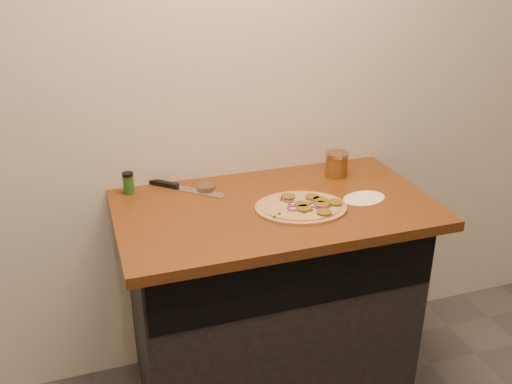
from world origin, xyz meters
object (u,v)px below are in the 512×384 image
object	(u,v)px
pizza	(302,207)
chefs_knife	(180,188)
salsa_jar	(336,164)
spice_shaker	(128,183)

from	to	relation	value
pizza	chefs_knife	distance (m)	0.51
pizza	salsa_jar	xyz separation A→B (m)	(0.26, 0.25, 0.04)
chefs_knife	salsa_jar	bearing A→B (deg)	-6.05
chefs_knife	salsa_jar	size ratio (longest dim) A/B	2.64
chefs_knife	salsa_jar	world-z (taller)	salsa_jar
chefs_knife	spice_shaker	world-z (taller)	spice_shaker
salsa_jar	spice_shaker	xyz separation A→B (m)	(-0.85, 0.09, -0.01)
chefs_knife	spice_shaker	distance (m)	0.20
pizza	salsa_jar	distance (m)	0.36
pizza	chefs_knife	size ratio (longest dim) A/B	1.46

